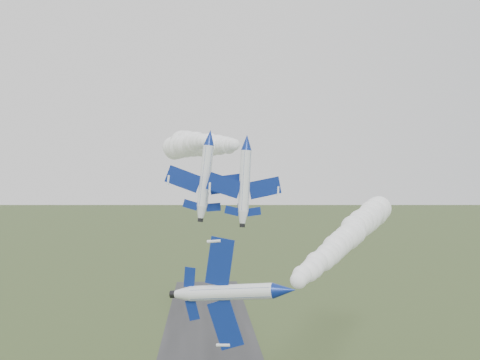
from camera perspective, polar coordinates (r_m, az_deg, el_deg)
The scene contains 6 objects.
jet_lead at distance 51.98m, azimuth 4.78°, elevation -11.67°, with size 7.44×12.59×10.82m.
smoke_trail_jet_lead at distance 90.33m, azimuth 11.81°, elevation -5.48°, with size 5.60×73.60×5.60m, color white, non-canonical shape.
jet_pair_left at distance 76.56m, azimuth -3.24°, elevation 4.56°, with size 11.09×13.27×3.32m.
smoke_trail_jet_pair_left at distance 107.70m, azimuth -5.81°, elevation 3.65°, with size 5.22×56.25×5.22m, color white, non-canonical shape.
jet_pair_right at distance 75.42m, azimuth 0.75°, elevation 4.06°, with size 11.08×12.95×3.26m.
smoke_trail_jet_pair_right at distance 104.38m, azimuth -4.19°, elevation 3.80°, with size 5.77×53.85×5.77m, color white, non-canonical shape.
Camera 1 is at (-1.69, -55.02, 39.26)m, focal length 40.00 mm.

